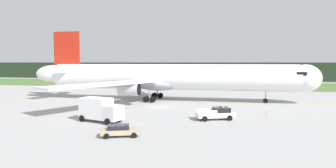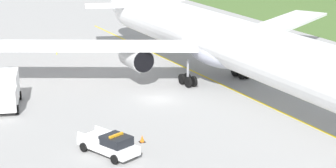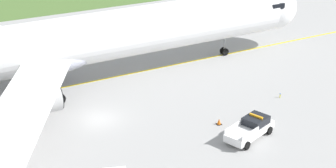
{
  "view_description": "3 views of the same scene",
  "coord_description": "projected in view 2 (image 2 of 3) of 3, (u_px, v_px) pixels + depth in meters",
  "views": [
    {
      "loc": [
        13.42,
        -49.85,
        8.23
      ],
      "look_at": [
        0.28,
        7.69,
        3.64
      ],
      "focal_mm": 29.96,
      "sensor_mm": 36.0,
      "label": 1
    },
    {
      "loc": [
        52.79,
        -24.66,
        18.82
      ],
      "look_at": [
        4.59,
        -1.09,
        2.99
      ],
      "focal_mm": 63.53,
      "sensor_mm": 36.0,
      "label": 2
    },
    {
      "loc": [
        -15.16,
        -46.09,
        25.43
      ],
      "look_at": [
        7.05,
        -1.24,
        2.84
      ],
      "focal_mm": 59.51,
      "sensor_mm": 36.0,
      "label": 3
    }
  ],
  "objects": [
    {
      "name": "apron_cone",
      "position": [
        142.0,
        139.0,
        49.86
      ],
      "size": [
        0.49,
        0.49,
        0.61
      ],
      "color": "black",
      "rests_on": "ground"
    },
    {
      "name": "catering_truck",
      "position": [
        5.0,
        90.0,
        58.27
      ],
      "size": [
        6.61,
        4.07,
        3.46
      ],
      "color": "silver",
      "rests_on": "ground"
    },
    {
      "name": "airliner",
      "position": [
        230.0,
        43.0,
        63.64
      ],
      "size": [
        62.12,
        48.67,
        15.22
      ],
      "color": "white",
      "rests_on": "ground"
    },
    {
      "name": "taxiway_centerline_main",
      "position": [
        232.0,
        89.0,
        64.51
      ],
      "size": [
        83.09,
        2.76,
        0.01
      ],
      "primitive_type": "cube",
      "rotation": [
        0.0,
        0.0,
        0.03
      ],
      "color": "yellow",
      "rests_on": "ground"
    },
    {
      "name": "ground",
      "position": [
        158.0,
        99.0,
        61.2
      ],
      "size": [
        320.0,
        320.0,
        0.0
      ],
      "primitive_type": "plane",
      "color": "#9D9D9B"
    },
    {
      "name": "ops_pickup_truck",
      "position": [
        110.0,
        144.0,
        47.13
      ],
      "size": [
        5.72,
        3.83,
        1.94
      ],
      "color": "white",
      "rests_on": "ground"
    },
    {
      "name": "taxiway_edge_light_west",
      "position": [
        57.0,
        53.0,
        79.89
      ],
      "size": [
        0.12,
        0.12,
        0.43
      ],
      "color": "yellow",
      "rests_on": "ground"
    }
  ]
}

